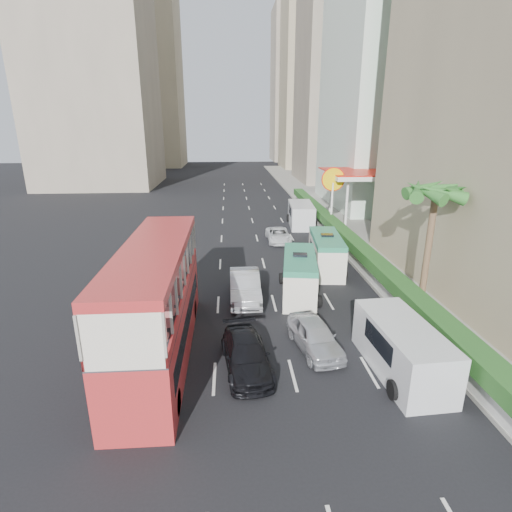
{
  "coord_description": "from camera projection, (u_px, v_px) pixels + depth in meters",
  "views": [
    {
      "loc": [
        -2.86,
        -15.85,
        9.71
      ],
      "look_at": [
        -1.5,
        4.0,
        3.2
      ],
      "focal_mm": 28.0,
      "sensor_mm": 36.0,
      "label": 1
    }
  ],
  "objects": [
    {
      "name": "minibus_near",
      "position": [
        299.0,
        275.0,
        23.75
      ],
      "size": [
        2.66,
        5.74,
        2.45
      ],
      "primitive_type": "cube",
      "rotation": [
        0.0,
        0.0,
        -0.15
      ],
      "color": "silver",
      "rests_on": "ground"
    },
    {
      "name": "van_asset",
      "position": [
        278.0,
        241.0,
        35.14
      ],
      "size": [
        2.0,
        4.21,
        1.16
      ],
      "primitive_type": "imported",
      "rotation": [
        0.0,
        0.0,
        0.02
      ],
      "color": "silver",
      "rests_on": "ground"
    },
    {
      "name": "tower_far_b",
      "position": [
        297.0,
        87.0,
        111.73
      ],
      "size": [
        14.0,
        14.0,
        40.0
      ],
      "primitive_type": "cube",
      "color": "gray",
      "rests_on": "ground"
    },
    {
      "name": "car_silver_lane_b",
      "position": [
        314.0,
        349.0,
        18.21
      ],
      "size": [
        2.32,
        4.25,
        1.37
      ],
      "primitive_type": "imported",
      "rotation": [
        0.0,
        0.0,
        0.18
      ],
      "color": "silver",
      "rests_on": "ground"
    },
    {
      "name": "ground_plane",
      "position": [
        295.0,
        349.0,
        18.23
      ],
      "size": [
        200.0,
        200.0,
        0.0
      ],
      "primitive_type": "plane",
      "color": "black",
      "rests_on": "ground"
    },
    {
      "name": "panel_van_far",
      "position": [
        301.0,
        215.0,
        40.42
      ],
      "size": [
        2.66,
        5.76,
        2.24
      ],
      "primitive_type": "cube",
      "rotation": [
        0.0,
        0.0,
        -0.08
      ],
      "color": "silver",
      "rests_on": "ground"
    },
    {
      "name": "kerb_wall",
      "position": [
        344.0,
        245.0,
        31.7
      ],
      "size": [
        0.3,
        44.0,
        1.0
      ],
      "primitive_type": "cube",
      "color": "silver",
      "rests_on": "sidewalk"
    },
    {
      "name": "tower_mid",
      "position": [
        350.0,
        30.0,
        66.62
      ],
      "size": [
        16.0,
        16.0,
        50.0
      ],
      "primitive_type": "cube",
      "color": "gray",
      "rests_on": "ground"
    },
    {
      "name": "shell_station",
      "position": [
        358.0,
        199.0,
        39.84
      ],
      "size": [
        6.5,
        8.0,
        5.5
      ],
      "primitive_type": "cube",
      "color": "silver",
      "rests_on": "ground"
    },
    {
      "name": "palm_tree",
      "position": [
        428.0,
        249.0,
        21.48
      ],
      "size": [
        0.36,
        0.36,
        6.4
      ],
      "primitive_type": "cylinder",
      "color": "brown",
      "rests_on": "sidewalk"
    },
    {
      "name": "tower_left_a",
      "position": [
        86.0,
        13.0,
        60.75
      ],
      "size": [
        18.0,
        18.0,
        52.0
      ],
      "primitive_type": "cube",
      "color": "gray",
      "rests_on": "ground"
    },
    {
      "name": "tower_left_b",
      "position": [
        146.0,
        67.0,
        94.99
      ],
      "size": [
        16.0,
        16.0,
        46.0
      ],
      "primitive_type": "cube",
      "color": "tan",
      "rests_on": "ground"
    },
    {
      "name": "hedge",
      "position": [
        345.0,
        235.0,
        31.44
      ],
      "size": [
        1.1,
        44.0,
        0.7
      ],
      "primitive_type": "cube",
      "color": "#2D6626",
      "rests_on": "kerb_wall"
    },
    {
      "name": "tower_far_a",
      "position": [
        314.0,
        69.0,
        90.25
      ],
      "size": [
        14.0,
        14.0,
        44.0
      ],
      "primitive_type": "cube",
      "color": "tan",
      "rests_on": "ground"
    },
    {
      "name": "minibus_far",
      "position": [
        326.0,
        253.0,
        27.84
      ],
      "size": [
        2.4,
        5.75,
        2.48
      ],
      "primitive_type": "cube",
      "rotation": [
        0.0,
        0.0,
        -0.1
      ],
      "color": "silver",
      "rests_on": "ground"
    },
    {
      "name": "car_black",
      "position": [
        246.0,
        368.0,
        16.8
      ],
      "size": [
        2.29,
        4.61,
        1.29
      ],
      "primitive_type": "imported",
      "rotation": [
        0.0,
        0.0,
        0.11
      ],
      "color": "black",
      "rests_on": "ground"
    },
    {
      "name": "sidewalk",
      "position": [
        341.0,
        221.0,
        42.49
      ],
      "size": [
        6.0,
        120.0,
        0.18
      ],
      "primitive_type": "cube",
      "color": "#99968C",
      "rests_on": "ground"
    },
    {
      "name": "double_decker_bus",
      "position": [
        158.0,
        302.0,
        17.06
      ],
      "size": [
        2.5,
        11.0,
        5.06
      ],
      "primitive_type": "cube",
      "color": "red",
      "rests_on": "ground"
    },
    {
      "name": "car_silver_lane_a",
      "position": [
        245.0,
        299.0,
        23.49
      ],
      "size": [
        1.73,
        4.93,
        1.62
      ],
      "primitive_type": "imported",
      "rotation": [
        0.0,
        0.0,
        0.0
      ],
      "color": "silver",
      "rests_on": "ground"
    },
    {
      "name": "panel_van_near",
      "position": [
        402.0,
        349.0,
        16.26
      ],
      "size": [
        2.45,
        5.42,
        2.12
      ],
      "primitive_type": "cube",
      "rotation": [
        0.0,
        0.0,
        0.06
      ],
      "color": "silver",
      "rests_on": "ground"
    }
  ]
}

